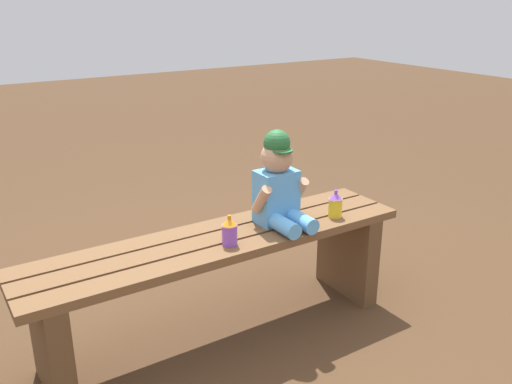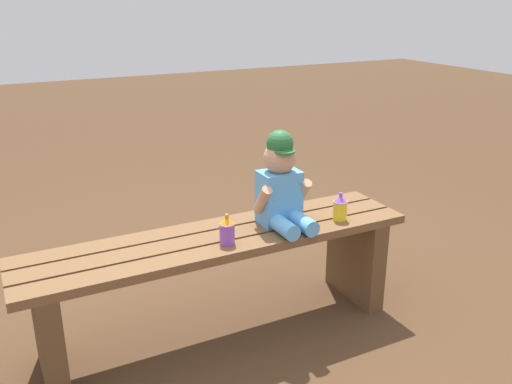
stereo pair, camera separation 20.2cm
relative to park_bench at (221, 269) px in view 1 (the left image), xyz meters
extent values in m
plane|color=#4C331E|center=(0.00, 0.00, -0.32)|extent=(16.00, 16.00, 0.00)
cube|color=brown|center=(0.00, -0.12, 0.13)|extent=(1.63, 0.11, 0.04)
cube|color=brown|center=(0.00, 0.00, 0.13)|extent=(1.63, 0.11, 0.04)
cube|color=brown|center=(0.00, 0.12, 0.13)|extent=(1.63, 0.11, 0.04)
cube|color=brown|center=(-0.70, 0.00, -0.10)|extent=(0.08, 0.36, 0.43)
cube|color=brown|center=(0.70, 0.00, -0.10)|extent=(0.08, 0.36, 0.43)
cube|color=#59A5E5|center=(0.28, 0.01, 0.26)|extent=(0.17, 0.12, 0.23)
sphere|color=tan|center=(0.28, 0.01, 0.44)|extent=(0.14, 0.14, 0.14)
cylinder|color=#266633|center=(0.28, -0.03, 0.47)|extent=(0.09, 0.09, 0.01)
sphere|color=#266633|center=(0.28, 0.01, 0.50)|extent=(0.11, 0.11, 0.11)
cylinder|color=#5DAEF0|center=(0.23, -0.11, 0.18)|extent=(0.07, 0.16, 0.07)
cylinder|color=#5DAEF0|center=(0.32, -0.11, 0.18)|extent=(0.07, 0.16, 0.07)
cylinder|color=tan|center=(0.19, -0.02, 0.28)|extent=(0.04, 0.12, 0.14)
cylinder|color=tan|center=(0.37, -0.02, 0.28)|extent=(0.04, 0.12, 0.14)
cylinder|color=#8C4CCC|center=(-0.01, -0.09, 0.19)|extent=(0.06, 0.06, 0.08)
cone|color=orange|center=(-0.01, -0.09, 0.25)|extent=(0.06, 0.06, 0.03)
cylinder|color=orange|center=(-0.01, -0.09, 0.26)|extent=(0.01, 0.01, 0.02)
cylinder|color=yellow|center=(0.53, -0.09, 0.19)|extent=(0.06, 0.06, 0.08)
cone|color=#8C4CCC|center=(0.53, -0.09, 0.25)|extent=(0.06, 0.06, 0.03)
cylinder|color=#8C4CCC|center=(0.53, -0.09, 0.26)|extent=(0.01, 0.01, 0.02)
camera|label=1|loc=(-0.97, -1.79, 1.07)|focal=38.59mm
camera|label=2|loc=(-0.80, -1.89, 1.07)|focal=38.59mm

